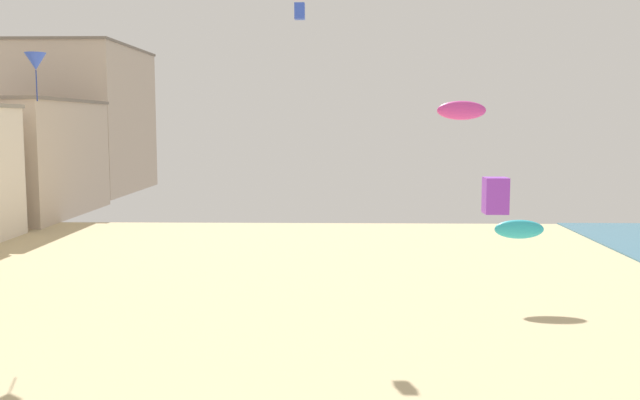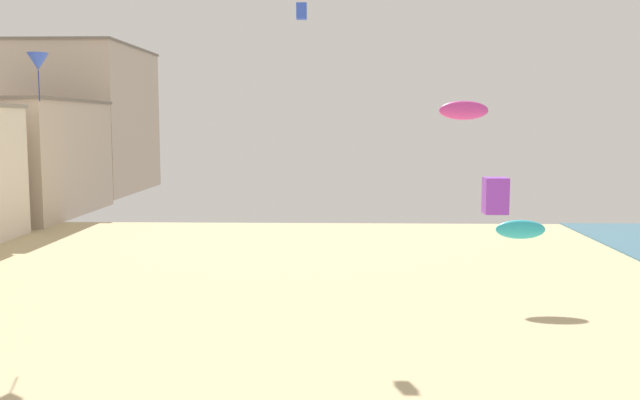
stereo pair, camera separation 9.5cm
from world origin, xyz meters
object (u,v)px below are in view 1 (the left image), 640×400
object	(u,v)px
kite_cyan_parafoil	(519,229)
kite_blue_delta	(36,61)
kite_blue_box	(300,11)
kite_magenta_parafoil	(461,110)
kite_purple_box	(496,196)

from	to	relation	value
kite_cyan_parafoil	kite_blue_delta	bearing A→B (deg)	158.83
kite_blue_box	kite_blue_delta	bearing A→B (deg)	-162.02
kite_magenta_parafoil	kite_blue_delta	bearing A→B (deg)	-160.62
kite_cyan_parafoil	kite_magenta_parafoil	size ratio (longest dim) A/B	0.63
kite_cyan_parafoil	kite_purple_box	world-z (taller)	kite_purple_box
kite_cyan_parafoil	kite_purple_box	distance (m)	9.57
kite_cyan_parafoil	kite_blue_delta	xyz separation A→B (m)	(-20.80, 8.06, 6.69)
kite_cyan_parafoil	kite_magenta_parafoil	bearing A→B (deg)	88.09
kite_blue_box	kite_purple_box	size ratio (longest dim) A/B	0.98
kite_magenta_parafoil	kite_blue_box	bearing A→B (deg)	-158.76
kite_purple_box	kite_blue_box	bearing A→B (deg)	105.22
kite_cyan_parafoil	kite_blue_box	distance (m)	17.58
kite_purple_box	kite_blue_delta	bearing A→B (deg)	136.65
kite_magenta_parafoil	kite_blue_box	size ratio (longest dim) A/B	3.37
kite_blue_delta	kite_purple_box	distance (m)	25.09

